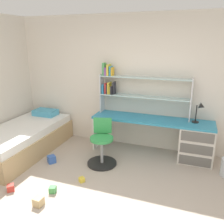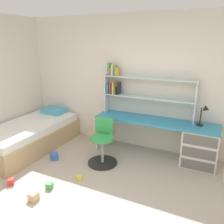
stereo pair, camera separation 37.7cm
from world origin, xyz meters
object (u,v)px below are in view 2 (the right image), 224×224
object	(u,v)px
bed_platform	(30,135)
toy_block_blue_2	(54,156)
toy_block_natural_3	(33,196)
desk_lamp	(205,112)
toy_block_yellow_1	(79,178)
desk	(187,142)
toy_block_red_0	(11,182)
swivel_chair	(103,146)
toy_block_green_4	(49,186)
bookshelf_hutch	(136,87)

from	to	relation	value
bed_platform	toy_block_blue_2	bearing A→B (deg)	-14.78
toy_block_blue_2	toy_block_natural_3	distance (m)	1.14
desk_lamp	toy_block_yellow_1	world-z (taller)	desk_lamp
desk	toy_block_yellow_1	distance (m)	1.96
toy_block_red_0	desk_lamp	bearing A→B (deg)	37.16
swivel_chair	desk	bearing A→B (deg)	26.70
desk	bed_platform	bearing A→B (deg)	-165.62
toy_block_red_0	toy_block_blue_2	world-z (taller)	toy_block_blue_2
toy_block_red_0	swivel_chair	bearing A→B (deg)	51.70
bed_platform	toy_block_natural_3	size ratio (longest dim) A/B	17.89
swivel_chair	bed_platform	xyz separation A→B (m)	(-1.63, -0.09, -0.06)
swivel_chair	bed_platform	bearing A→B (deg)	-176.84
desk_lamp	swivel_chair	bearing A→B (deg)	-155.87
swivel_chair	toy_block_green_4	bearing A→B (deg)	-108.85
toy_block_blue_2	toy_block_natural_3	size ratio (longest dim) A/B	1.10
toy_block_green_4	swivel_chair	bearing A→B (deg)	71.15
bookshelf_hutch	toy_block_red_0	world-z (taller)	bookshelf_hutch
swivel_chair	toy_block_natural_3	world-z (taller)	swivel_chair
swivel_chair	toy_block_green_4	distance (m)	1.12
bookshelf_hutch	toy_block_blue_2	distance (m)	1.99
bed_platform	toy_block_yellow_1	world-z (taller)	bed_platform
toy_block_blue_2	toy_block_yellow_1	bearing A→B (deg)	-24.49
toy_block_red_0	toy_block_yellow_1	bearing A→B (deg)	32.30
toy_block_yellow_1	bed_platform	bearing A→B (deg)	160.17
bed_platform	toy_block_yellow_1	size ratio (longest dim) A/B	27.18
toy_block_yellow_1	toy_block_blue_2	xyz separation A→B (m)	(-0.78, 0.36, 0.03)
toy_block_blue_2	toy_block_green_4	bearing A→B (deg)	-55.28
toy_block_red_0	toy_block_natural_3	world-z (taller)	toy_block_natural_3
desk_lamp	bed_platform	bearing A→B (deg)	-166.12
desk_lamp	toy_block_red_0	xyz separation A→B (m)	(-2.50, -1.90, -0.91)
swivel_chair	bookshelf_hutch	bearing A→B (deg)	70.37
toy_block_green_4	toy_block_natural_3	bearing A→B (deg)	-93.58
bed_platform	toy_block_yellow_1	xyz separation A→B (m)	(1.55, -0.56, -0.22)
desk	bookshelf_hutch	distance (m)	1.35
bed_platform	toy_block_blue_2	world-z (taller)	bed_platform
desk	toy_block_natural_3	bearing A→B (deg)	-130.39
swivel_chair	toy_block_blue_2	size ratio (longest dim) A/B	6.22
bookshelf_hutch	toy_block_green_4	distance (m)	2.30
bookshelf_hutch	toy_block_natural_3	distance (m)	2.54
desk	swivel_chair	world-z (taller)	swivel_chair
toy_block_blue_2	desk	bearing A→B (deg)	23.72
toy_block_natural_3	toy_block_red_0	bearing A→B (deg)	167.63
desk	bookshelf_hutch	bearing A→B (deg)	171.78
desk	desk_lamp	distance (m)	0.61
bookshelf_hutch	toy_block_natural_3	xyz separation A→B (m)	(-0.66, -2.14, -1.20)
desk_lamp	toy_block_green_4	distance (m)	2.73
toy_block_green_4	toy_block_blue_2	bearing A→B (deg)	124.72
toy_block_red_0	toy_block_blue_2	size ratio (longest dim) A/B	0.74
desk	toy_block_yellow_1	size ratio (longest dim) A/B	29.04
swivel_chair	toy_block_natural_3	distance (m)	1.40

